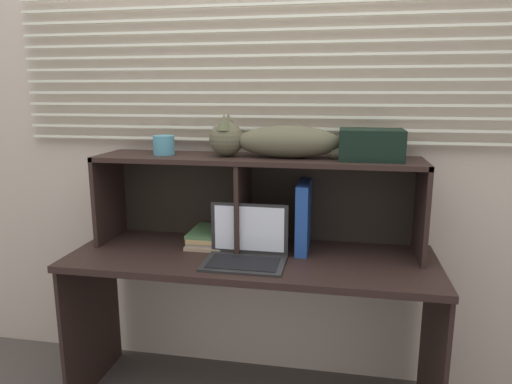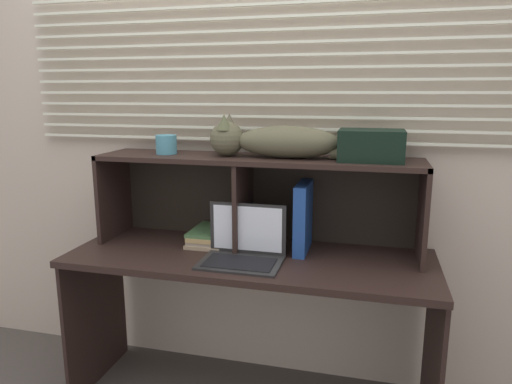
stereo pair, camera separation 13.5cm
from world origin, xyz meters
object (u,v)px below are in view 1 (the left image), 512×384
object	(u,v)px
small_basket	(164,145)
laptop	(246,250)
cat	(275,141)
binder_upright	(304,216)
book_stack	(210,237)
storage_box	(371,145)

from	to	relation	value
small_basket	laptop	bearing A→B (deg)	-24.48
small_basket	cat	bearing A→B (deg)	-0.00
cat	small_basket	bearing A→B (deg)	180.00
cat	binder_upright	distance (m)	0.36
binder_upright	book_stack	size ratio (longest dim) A/B	1.26
book_stack	laptop	bearing A→B (deg)	-42.28
storage_box	book_stack	bearing A→B (deg)	-179.95
laptop	cat	bearing A→B (deg)	64.00
small_basket	storage_box	bearing A→B (deg)	0.00
laptop	binder_upright	size ratio (longest dim) A/B	1.09
laptop	storage_box	distance (m)	0.70
laptop	storage_box	size ratio (longest dim) A/B	1.27
laptop	book_stack	bearing A→B (deg)	137.72
cat	book_stack	world-z (taller)	cat
binder_upright	small_basket	xyz separation A→B (m)	(-0.65, 0.00, 0.31)
laptop	book_stack	xyz separation A→B (m)	(-0.21, 0.19, -0.02)
laptop	storage_box	xyz separation A→B (m)	(0.51, 0.19, 0.44)
small_basket	storage_box	size ratio (longest dim) A/B	0.36
cat	book_stack	xyz separation A→B (m)	(-0.31, -0.00, -0.46)
binder_upright	small_basket	bearing A→B (deg)	180.00
cat	storage_box	world-z (taller)	cat
book_stack	cat	bearing A→B (deg)	0.13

